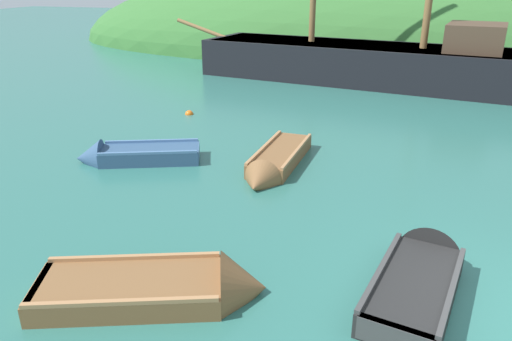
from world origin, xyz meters
TOP-DOWN VIEW (x-y plane):
  - ground_plane at (0.00, 0.00)m, footprint 120.00×120.00m
  - shore_hill at (-3.91, 28.49)m, footprint 44.88×18.97m
  - sailing_ship at (-3.52, 16.34)m, footprint 18.24×6.17m
  - rowboat_portside at (-4.89, -0.99)m, footprint 3.69×2.39m
  - rowboat_outer_left at (-1.26, 0.49)m, footprint 1.65×3.21m
  - rowboat_outer_right at (-8.56, 4.00)m, footprint 3.34×2.16m
  - rowboat_near_dock at (-4.81, 4.63)m, footprint 1.06×3.61m
  - buoy_orange at (-9.11, 8.73)m, footprint 0.29×0.29m

SIDE VIEW (x-z plane):
  - ground_plane at x=0.00m, z-range 0.00..0.00m
  - shore_hill at x=-3.91m, z-range -5.31..5.31m
  - buoy_orange at x=-9.11m, z-range -0.15..0.15m
  - rowboat_portside at x=-4.89m, z-range -0.48..0.71m
  - rowboat_near_dock at x=-4.81m, z-range -0.34..0.58m
  - rowboat_outer_right at x=-8.56m, z-range -0.37..0.62m
  - rowboat_outer_left at x=-1.26m, z-range -0.39..0.67m
  - sailing_ship at x=-3.52m, z-range -5.92..7.16m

